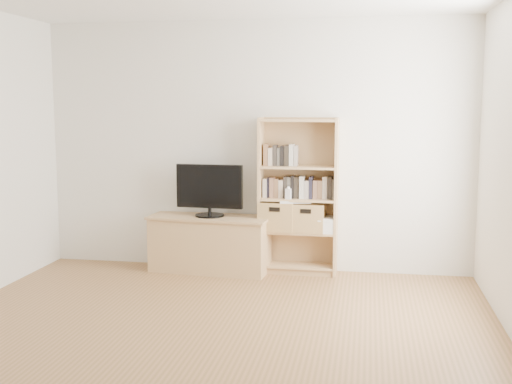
% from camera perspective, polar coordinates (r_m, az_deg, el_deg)
% --- Properties ---
extents(floor, '(4.50, 5.00, 0.01)m').
position_cam_1_polar(floor, '(4.62, -5.66, -14.39)').
color(floor, brown).
rests_on(floor, ground).
extents(back_wall, '(4.50, 0.02, 2.60)m').
position_cam_1_polar(back_wall, '(6.73, -0.07, 4.08)').
color(back_wall, silver).
rests_on(back_wall, floor).
extents(tv_stand, '(1.25, 0.56, 0.56)m').
position_cam_1_polar(tv_stand, '(6.74, -4.11, -4.71)').
color(tv_stand, tan).
rests_on(tv_stand, floor).
extents(bookshelf, '(0.81, 0.29, 1.61)m').
position_cam_1_polar(bookshelf, '(6.57, 3.76, -0.39)').
color(bookshelf, tan).
rests_on(bookshelf, floor).
extents(television, '(0.70, 0.09, 0.55)m').
position_cam_1_polar(television, '(6.64, -4.16, 0.18)').
color(television, black).
rests_on(television, tv_stand).
extents(books_row_mid, '(0.85, 0.19, 0.23)m').
position_cam_1_polar(books_row_mid, '(6.58, 3.79, 0.45)').
color(books_row_mid, '#A99B90').
rests_on(books_row_mid, bookshelf).
extents(books_row_upper, '(0.37, 0.14, 0.19)m').
position_cam_1_polar(books_row_upper, '(6.57, 2.26, 3.21)').
color(books_row_upper, '#A99B90').
rests_on(books_row_upper, bookshelf).
extents(baby_monitor, '(0.06, 0.05, 0.11)m').
position_cam_1_polar(baby_monitor, '(6.49, 2.89, -0.17)').
color(baby_monitor, white).
rests_on(baby_monitor, bookshelf).
extents(basket_left, '(0.38, 0.32, 0.30)m').
position_cam_1_polar(basket_left, '(6.63, 1.90, -2.12)').
color(basket_left, '#987044').
rests_on(basket_left, bookshelf).
extents(basket_right, '(0.36, 0.30, 0.29)m').
position_cam_1_polar(basket_right, '(6.59, 4.59, -2.24)').
color(basket_right, '#987044').
rests_on(basket_right, bookshelf).
extents(laptop, '(0.34, 0.27, 0.02)m').
position_cam_1_polar(laptop, '(6.56, 3.50, -0.80)').
color(laptop, white).
rests_on(laptop, basket_left).
extents(magazine_stack, '(0.21, 0.29, 0.13)m').
position_cam_1_polar(magazine_stack, '(6.59, 6.12, -2.98)').
color(magazine_stack, silver).
rests_on(magazine_stack, bookshelf).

